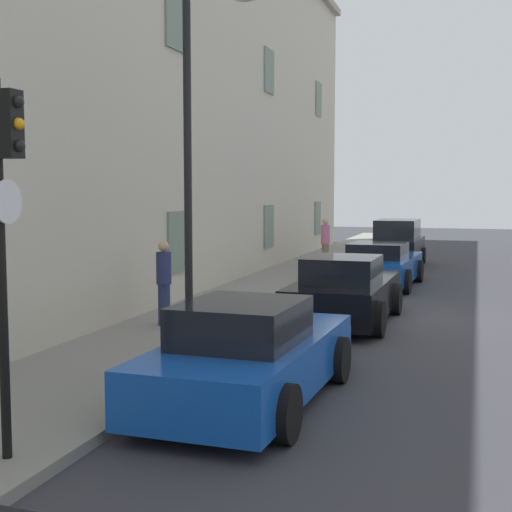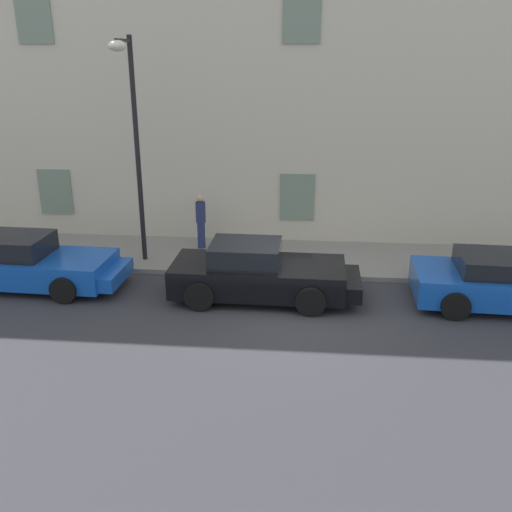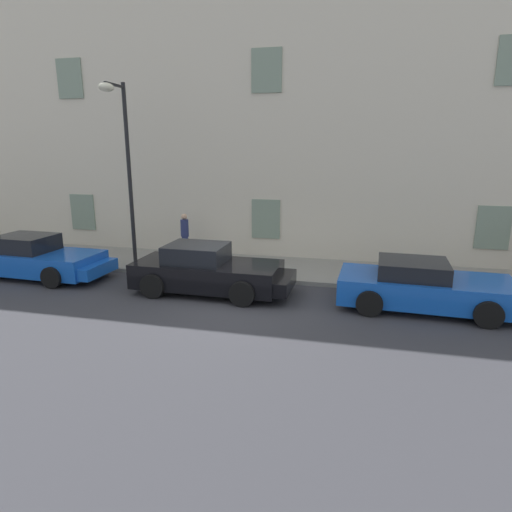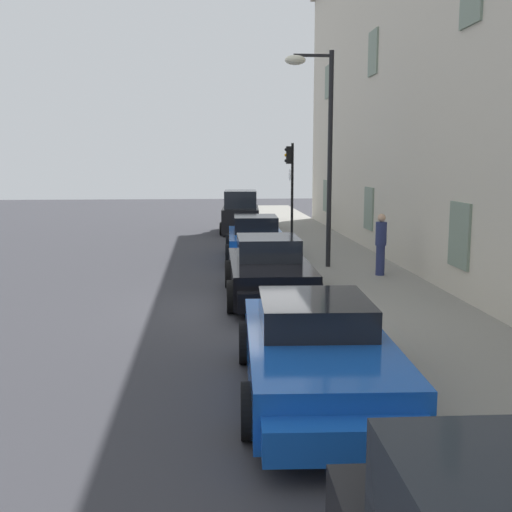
{
  "view_description": "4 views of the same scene",
  "coord_description": "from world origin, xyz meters",
  "px_view_note": "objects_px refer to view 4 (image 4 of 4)",
  "views": [
    {
      "loc": [
        -16.08,
        -2.14,
        2.85
      ],
      "look_at": [
        -2.08,
        2.19,
        1.51
      ],
      "focal_mm": 50.36,
      "sensor_mm": 36.0,
      "label": 1
    },
    {
      "loc": [
        0.28,
        -12.72,
        6.02
      ],
      "look_at": [
        -0.91,
        0.32,
        1.21
      ],
      "focal_mm": 39.5,
      "sensor_mm": 36.0,
      "label": 2
    },
    {
      "loc": [
        3.46,
        -11.25,
        4.27
      ],
      "look_at": [
        0.23,
        2.27,
        0.77
      ],
      "focal_mm": 30.25,
      "sensor_mm": 36.0,
      "label": 3
    },
    {
      "loc": [
        13.66,
        -0.93,
        3.3
      ],
      "look_at": [
        -2.13,
        0.34,
        0.85
      ],
      "focal_mm": 43.57,
      "sensor_mm": 36.0,
      "label": 4
    }
  ],
  "objects_px": {
    "sportscar_yellow_flank": "(270,273)",
    "traffic_light": "(290,175)",
    "sportscar_white_middle": "(319,357)",
    "street_lamp": "(317,121)",
    "sportscar_red_lead": "(256,241)",
    "pedestrian_strolling": "(381,243)",
    "hatchback_parked": "(241,214)"
  },
  "relations": [
    {
      "from": "sportscar_yellow_flank",
      "to": "traffic_light",
      "type": "bearing_deg",
      "value": 169.42
    },
    {
      "from": "sportscar_white_middle",
      "to": "street_lamp",
      "type": "xyz_separation_m",
      "value": [
        -9.94,
        1.69,
        3.81
      ]
    },
    {
      "from": "sportscar_red_lead",
      "to": "street_lamp",
      "type": "distance_m",
      "value": 4.78
    },
    {
      "from": "traffic_light",
      "to": "pedestrian_strolling",
      "type": "distance_m",
      "value": 7.48
    },
    {
      "from": "sportscar_yellow_flank",
      "to": "traffic_light",
      "type": "xyz_separation_m",
      "value": [
        -9.35,
        1.74,
        2.08
      ]
    },
    {
      "from": "sportscar_yellow_flank",
      "to": "pedestrian_strolling",
      "type": "distance_m",
      "value": 4.01
    },
    {
      "from": "street_lamp",
      "to": "pedestrian_strolling",
      "type": "relative_size",
      "value": 3.66
    },
    {
      "from": "pedestrian_strolling",
      "to": "sportscar_yellow_flank",
      "type": "bearing_deg",
      "value": -55.99
    },
    {
      "from": "hatchback_parked",
      "to": "sportscar_red_lead",
      "type": "bearing_deg",
      "value": 0.64
    },
    {
      "from": "traffic_light",
      "to": "sportscar_white_middle",
      "type": "bearing_deg",
      "value": -6.22
    },
    {
      "from": "sportscar_red_lead",
      "to": "sportscar_yellow_flank",
      "type": "height_order",
      "value": "sportscar_yellow_flank"
    },
    {
      "from": "sportscar_white_middle",
      "to": "traffic_light",
      "type": "bearing_deg",
      "value": 173.78
    },
    {
      "from": "sportscar_yellow_flank",
      "to": "hatchback_parked",
      "type": "xyz_separation_m",
      "value": [
        -13.99,
        0.09,
        0.21
      ]
    },
    {
      "from": "sportscar_yellow_flank",
      "to": "hatchback_parked",
      "type": "distance_m",
      "value": 13.99
    },
    {
      "from": "street_lamp",
      "to": "traffic_light",
      "type": "bearing_deg",
      "value": 179.99
    },
    {
      "from": "sportscar_yellow_flank",
      "to": "sportscar_white_middle",
      "type": "height_order",
      "value": "sportscar_yellow_flank"
    },
    {
      "from": "sportscar_red_lead",
      "to": "traffic_light",
      "type": "distance_m",
      "value": 4.11
    },
    {
      "from": "traffic_light",
      "to": "pedestrian_strolling",
      "type": "relative_size",
      "value": 2.22
    },
    {
      "from": "street_lamp",
      "to": "sportscar_red_lead",
      "type": "bearing_deg",
      "value": -147.42
    },
    {
      "from": "sportscar_white_middle",
      "to": "traffic_light",
      "type": "height_order",
      "value": "traffic_light"
    },
    {
      "from": "sportscar_red_lead",
      "to": "sportscar_white_middle",
      "type": "height_order",
      "value": "sportscar_red_lead"
    },
    {
      "from": "sportscar_white_middle",
      "to": "hatchback_parked",
      "type": "distance_m",
      "value": 20.19
    },
    {
      "from": "sportscar_red_lead",
      "to": "sportscar_yellow_flank",
      "type": "xyz_separation_m",
      "value": [
        6.19,
        -0.18,
        0.03
      ]
    },
    {
      "from": "sportscar_white_middle",
      "to": "traffic_light",
      "type": "distance_m",
      "value": 15.78
    },
    {
      "from": "hatchback_parked",
      "to": "sportscar_yellow_flank",
      "type": "bearing_deg",
      "value": -0.36
    },
    {
      "from": "sportscar_white_middle",
      "to": "traffic_light",
      "type": "xyz_separation_m",
      "value": [
        -15.54,
        1.69,
        2.13
      ]
    },
    {
      "from": "pedestrian_strolling",
      "to": "street_lamp",
      "type": "bearing_deg",
      "value": -133.85
    },
    {
      "from": "hatchback_parked",
      "to": "pedestrian_strolling",
      "type": "height_order",
      "value": "hatchback_parked"
    },
    {
      "from": "sportscar_red_lead",
      "to": "street_lamp",
      "type": "bearing_deg",
      "value": 32.58
    },
    {
      "from": "sportscar_white_middle",
      "to": "pedestrian_strolling",
      "type": "distance_m",
      "value": 9.05
    },
    {
      "from": "traffic_light",
      "to": "street_lamp",
      "type": "height_order",
      "value": "street_lamp"
    },
    {
      "from": "traffic_light",
      "to": "street_lamp",
      "type": "relative_size",
      "value": 0.61
    }
  ]
}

